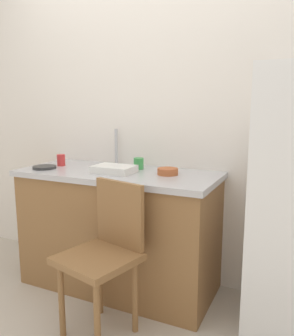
{
  "coord_description": "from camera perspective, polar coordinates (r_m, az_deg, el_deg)",
  "views": [
    {
      "loc": [
        1.13,
        -1.45,
        1.33
      ],
      "look_at": [
        0.17,
        0.6,
        0.92
      ],
      "focal_mm": 37.03,
      "sensor_mm": 36.0,
      "label": 1
    }
  ],
  "objects": [
    {
      "name": "cup_red",
      "position": [
        2.75,
        -13.96,
        1.28
      ],
      "size": [
        0.06,
        0.06,
        0.09
      ],
      "primitive_type": "cylinder",
      "color": "red",
      "rests_on": "countertop"
    },
    {
      "name": "countertop",
      "position": [
        2.47,
        -4.76,
        -0.97
      ],
      "size": [
        1.43,
        0.64,
        0.04
      ],
      "primitive_type": "cube",
      "color": "#B7B7BC",
      "rests_on": "cabinet_base"
    },
    {
      "name": "chair",
      "position": [
        2.08,
        -6.88,
        -13.35
      ],
      "size": [
        0.48,
        0.48,
        0.89
      ],
      "rotation": [
        0.0,
        0.0,
        -0.24
      ],
      "color": "olive",
      "rests_on": "ground_plane"
    },
    {
      "name": "dish_tray",
      "position": [
        2.41,
        -5.45,
        -0.2
      ],
      "size": [
        0.28,
        0.2,
        0.05
      ],
      "primitive_type": "cube",
      "color": "white",
      "rests_on": "countertop"
    },
    {
      "name": "back_wall",
      "position": [
        2.7,
        0.41,
        9.55
      ],
      "size": [
        4.8,
        0.1,
        2.59
      ],
      "primitive_type": "cube",
      "color": "white",
      "rests_on": "ground_plane"
    },
    {
      "name": "faucet",
      "position": [
        2.74,
        -5.07,
        3.51
      ],
      "size": [
        0.02,
        0.02,
        0.28
      ],
      "primitive_type": "cylinder",
      "color": "#B7B7BC",
      "rests_on": "countertop"
    },
    {
      "name": "hotplate",
      "position": [
        2.66,
        -16.52,
        0.12
      ],
      "size": [
        0.17,
        0.17,
        0.02
      ],
      "primitive_type": "cylinder",
      "color": "#2D2D2D",
      "rests_on": "countertop"
    },
    {
      "name": "cup_green",
      "position": [
        2.53,
        -1.38,
        0.75
      ],
      "size": [
        0.07,
        0.07,
        0.08
      ],
      "primitive_type": "cylinder",
      "color": "green",
      "rests_on": "countertop"
    },
    {
      "name": "cabinet_base",
      "position": [
        2.59,
        -4.61,
        -10.43
      ],
      "size": [
        1.39,
        0.6,
        0.83
      ],
      "primitive_type": "cube",
      "color": "olive",
      "rests_on": "ground_plane"
    },
    {
      "name": "terracotta_bowl",
      "position": [
        2.33,
        3.43,
        -0.57
      ],
      "size": [
        0.14,
        0.14,
        0.04
      ],
      "primitive_type": "cylinder",
      "color": "#B25B33",
      "rests_on": "countertop"
    }
  ]
}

